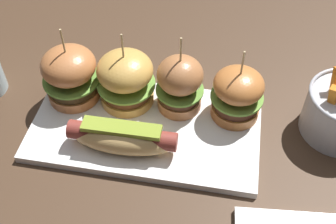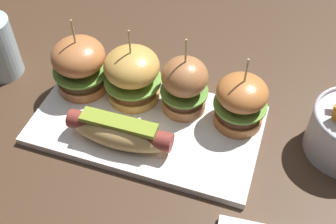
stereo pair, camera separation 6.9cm
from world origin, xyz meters
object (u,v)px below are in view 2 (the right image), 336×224
slider_far_left (80,65)px  slider_far_right (241,102)px  platter_main (147,125)px  hot_dog (120,132)px  slider_center_left (132,75)px  slider_center_right (184,85)px

slider_far_left → slider_far_right: 0.29m
slider_far_left → platter_main: bearing=-18.3°
slider_far_right → platter_main: bearing=-160.1°
hot_dog → slider_center_left: (-0.02, 0.11, 0.02)m
hot_dog → slider_far_right: size_ratio=1.26×
slider_far_left → slider_center_left: (0.10, 0.01, -0.00)m
slider_far_left → slider_far_right: bearing=1.3°
slider_far_left → slider_center_left: 0.10m
hot_dog → slider_far_right: bearing=31.7°
platter_main → slider_center_right: 0.10m
slider_center_right → slider_center_left: bearing=-178.9°
hot_dog → slider_center_right: (0.07, 0.11, 0.03)m
hot_dog → slider_center_right: 0.13m
platter_main → hot_dog: size_ratio=2.21×
hot_dog → slider_center_right: slider_center_right is taller
slider_center_left → slider_far_right: slider_center_left is taller
platter_main → slider_center_left: size_ratio=2.67×
platter_main → slider_far_right: bearing=19.9°
platter_main → hot_dog: bearing=-115.4°
slider_center_left → slider_center_right: bearing=1.1°
platter_main → slider_far_left: 0.16m
hot_dog → slider_far_left: 0.15m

